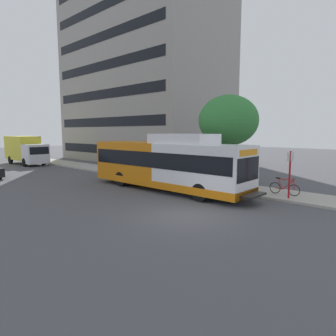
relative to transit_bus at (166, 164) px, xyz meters
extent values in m
plane|color=#4C4C51|center=(-3.73, 3.36, -1.70)|extent=(120.00, 120.00, 0.00)
cube|color=#A8A399|center=(3.27, 1.36, -1.63)|extent=(3.00, 56.00, 0.14)
cube|color=white|center=(0.00, -2.82, -0.02)|extent=(2.54, 5.80, 2.73)
cube|color=orange|center=(0.00, 2.98, -0.02)|extent=(2.54, 5.80, 2.73)
cube|color=orange|center=(0.00, 0.08, -1.16)|extent=(2.57, 11.60, 0.44)
cube|color=black|center=(0.00, 0.08, 0.35)|extent=(2.58, 11.25, 0.96)
cube|color=black|center=(0.00, -5.68, 0.15)|extent=(2.34, 0.10, 1.24)
cube|color=orange|center=(0.00, -5.69, 1.02)|extent=(1.90, 0.08, 0.32)
cube|color=white|center=(0.00, -1.37, 1.65)|extent=(2.16, 4.06, 0.60)
cube|color=black|center=(0.00, -6.07, -1.15)|extent=(1.78, 0.60, 0.10)
cylinder|color=black|center=(-1.13, -3.51, -1.20)|extent=(0.30, 1.00, 1.00)
cylinder|color=black|center=(1.13, -3.51, -1.20)|extent=(0.30, 1.00, 1.00)
cylinder|color=black|center=(-1.13, 3.27, -1.20)|extent=(0.30, 1.00, 1.00)
cylinder|color=black|center=(1.13, 3.27, -1.20)|extent=(0.30, 1.00, 1.00)
cylinder|color=red|center=(2.32, -6.99, -0.26)|extent=(0.10, 0.10, 2.60)
cube|color=white|center=(2.30, -6.99, 0.74)|extent=(0.04, 0.36, 0.48)
torus|color=black|center=(3.10, -7.01, -1.23)|extent=(0.04, 0.66, 0.66)
torus|color=black|center=(3.10, -5.91, -1.23)|extent=(0.04, 0.66, 0.66)
cylinder|color=#B2191E|center=(3.10, -6.66, -0.96)|extent=(0.05, 0.64, 0.64)
cylinder|color=#B2191E|center=(3.10, -6.21, -0.96)|extent=(0.05, 0.34, 0.62)
cylinder|color=#B2191E|center=(3.10, -6.51, -0.66)|extent=(0.05, 0.90, 0.05)
cylinder|color=#B2191E|center=(3.10, -6.13, -1.25)|extent=(0.05, 0.45, 0.08)
cylinder|color=#B2191E|center=(3.10, -6.98, -0.90)|extent=(0.05, 0.10, 0.67)
cylinder|color=black|center=(3.10, -6.96, -0.56)|extent=(0.52, 0.03, 0.03)
cube|color=black|center=(3.10, -6.06, -0.62)|extent=(0.12, 0.24, 0.06)
cylinder|color=#4C3823|center=(4.29, -1.92, -0.13)|extent=(0.28, 0.28, 2.86)
ellipsoid|color=#337A38|center=(4.29, -1.92, 2.85)|extent=(4.14, 4.14, 3.52)
cylinder|color=black|center=(-5.68, 13.12, -1.38)|extent=(0.20, 0.64, 0.64)
cube|color=silver|center=(0.11, 19.73, -0.35)|extent=(2.30, 2.00, 2.10)
cube|color=yellow|center=(0.11, 23.23, 0.20)|extent=(2.30, 5.00, 2.70)
cube|color=black|center=(0.11, 18.76, 0.05)|extent=(2.07, 0.08, 0.80)
cylinder|color=black|center=(-0.92, 20.17, -1.24)|extent=(0.26, 0.92, 0.92)
cylinder|color=black|center=(1.14, 20.17, -1.24)|extent=(0.26, 0.92, 0.92)
cylinder|color=black|center=(-0.92, 24.31, -1.24)|extent=(0.26, 0.92, 0.92)
cylinder|color=black|center=(1.14, 24.31, -1.24)|extent=(0.26, 0.92, 0.92)
cube|color=gray|center=(13.67, 16.71, 14.73)|extent=(12.66, 21.42, 32.87)
cube|color=black|center=(13.67, 16.71, -0.06)|extent=(12.72, 19.71, 1.10)
cube|color=black|center=(13.67, 16.71, 3.23)|extent=(12.72, 19.71, 1.10)
cube|color=black|center=(13.67, 16.71, 6.51)|extent=(12.72, 19.71, 1.10)
cube|color=black|center=(13.67, 16.71, 9.80)|extent=(12.72, 19.71, 1.10)
cube|color=black|center=(13.67, 16.71, 13.09)|extent=(12.72, 19.71, 1.10)
cube|color=black|center=(13.67, 16.71, 16.38)|extent=(12.72, 19.71, 1.10)
cylinder|color=#B7B7BC|center=(17.03, 35.19, 1.59)|extent=(1.10, 1.10, 6.59)
cylinder|color=#B7B7BC|center=(17.03, 35.19, 8.18)|extent=(0.91, 0.91, 6.59)
cylinder|color=#B7B7BC|center=(17.03, 35.19, 14.76)|extent=(0.72, 0.72, 6.59)
cylinder|color=#B7B7BC|center=(17.03, 35.19, 21.35)|extent=(0.52, 0.52, 6.59)
camera|label=1|loc=(-13.76, -12.67, 2.07)|focal=31.18mm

